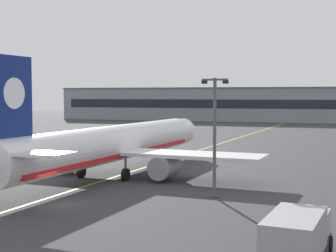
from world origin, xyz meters
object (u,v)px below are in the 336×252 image
airliner_foreground (112,145)px  safety_cone_by_nose_gear (162,156)px  service_truck_catering_grey (298,239)px  apron_lamp_post (215,135)px

airliner_foreground → safety_cone_by_nose_gear: size_ratio=75.50×
airliner_foreground → service_truck_catering_grey: size_ratio=5.31×
airliner_foreground → apron_lamp_post: (12.67, -7.14, 1.94)m
service_truck_catering_grey → airliner_foreground: bearing=132.0°
airliner_foreground → service_truck_catering_grey: 30.65m
safety_cone_by_nose_gear → service_truck_catering_grey: bearing=-62.3°
service_truck_catering_grey → safety_cone_by_nose_gear: 43.94m
airliner_foreground → apron_lamp_post: 14.67m
apron_lamp_post → service_truck_catering_grey: 17.86m
airliner_foreground → service_truck_catering_grey: airliner_foreground is taller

